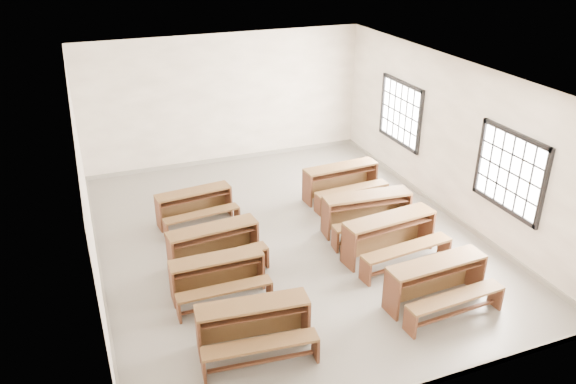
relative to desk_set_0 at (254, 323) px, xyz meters
name	(u,v)px	position (x,y,z in m)	size (l,w,h in m)	color
room	(293,133)	(1.65, 2.68, 1.72)	(8.50, 8.50, 3.20)	slate
desk_set_0	(254,323)	(0.00, 0.00, 0.00)	(1.68, 1.00, 0.72)	brown
desk_set_1	(218,274)	(-0.15, 1.41, -0.02)	(1.52, 0.80, 0.68)	brown
desk_set_2	(214,243)	(0.03, 2.33, 0.00)	(1.67, 0.97, 0.72)	brown
desk_set_3	(195,204)	(0.05, 3.99, -0.02)	(1.59, 0.95, 0.68)	brown
desk_set_4	(437,280)	(3.02, -0.07, 0.02)	(1.72, 0.96, 0.75)	brown
desk_set_5	(391,234)	(3.05, 1.41, 0.04)	(1.85, 1.09, 0.79)	brown
desk_set_6	(368,211)	(3.11, 2.39, 0.03)	(1.81, 1.04, 0.78)	brown
desk_set_7	(342,180)	(3.30, 3.91, 0.02)	(1.72, 0.97, 0.75)	brown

